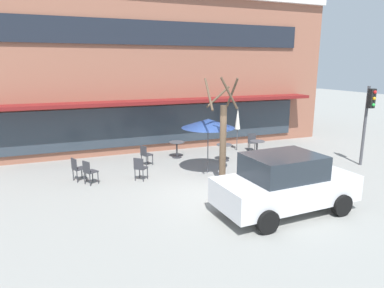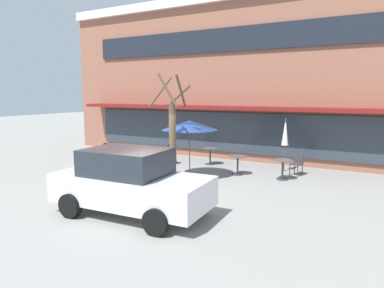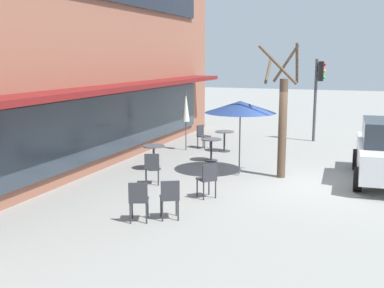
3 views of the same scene
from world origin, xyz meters
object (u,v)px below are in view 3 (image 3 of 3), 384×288
at_px(cafe_chair_0, 152,166).
at_px(cafe_table_by_tree, 211,146).
at_px(patio_umbrella_green_folded, 186,107).
at_px(cafe_chair_3, 170,196).
at_px(street_tree, 282,118).
at_px(cafe_chair_2, 139,198).
at_px(patio_umbrella_cream_folded, 240,107).
at_px(cafe_table_near_wall, 224,138).
at_px(traffic_light_pole, 318,86).
at_px(cafe_table_streetside, 154,153).
at_px(cafe_chair_4, 208,178).
at_px(cafe_chair_1, 202,135).

bearing_deg(cafe_chair_0, cafe_table_by_tree, -8.85).
bearing_deg(patio_umbrella_green_folded, cafe_chair_3, -161.16).
relative_size(cafe_chair_3, street_tree, 0.23).
relative_size(cafe_table_by_tree, cafe_chair_2, 0.85).
xyz_separation_m(patio_umbrella_green_folded, cafe_chair_0, (-4.98, -0.95, -1.10)).
bearing_deg(cafe_chair_3, patio_umbrella_cream_folded, -3.93).
relative_size(cafe_table_near_wall, cafe_chair_0, 0.85).
xyz_separation_m(patio_umbrella_cream_folded, cafe_chair_2, (-4.94, 0.87, -1.50)).
height_order(patio_umbrella_green_folded, patio_umbrella_cream_folded, same).
bearing_deg(traffic_light_pole, cafe_table_streetside, 149.53).
height_order(cafe_table_streetside, street_tree, street_tree).
bearing_deg(cafe_chair_4, patio_umbrella_cream_folded, -1.39).
height_order(cafe_chair_3, street_tree, street_tree).
distance_m(cafe_chair_2, cafe_chair_4, 2.34).
distance_m(cafe_chair_1, cafe_chair_4, 6.69).
relative_size(cafe_table_streetside, cafe_chair_0, 0.85).
height_order(cafe_chair_1, cafe_chair_2, same).
xyz_separation_m(cafe_table_streetside, cafe_chair_1, (3.92, -0.22, 0.01)).
bearing_deg(patio_umbrella_green_folded, patio_umbrella_cream_folded, -135.39).
distance_m(cafe_table_by_tree, cafe_chair_3, 6.08).
distance_m(patio_umbrella_green_folded, cafe_chair_2, 8.17).
height_order(cafe_table_streetside, cafe_chair_2, cafe_chair_2).
bearing_deg(patio_umbrella_cream_folded, traffic_light_pole, -12.74).
distance_m(cafe_chair_4, street_tree, 3.29).
bearing_deg(cafe_chair_0, cafe_chair_2, -159.95).
height_order(patio_umbrella_cream_folded, traffic_light_pole, traffic_light_pole).
distance_m(cafe_chair_0, cafe_chair_4, 1.96).
bearing_deg(street_tree, patio_umbrella_cream_folded, 90.75).
distance_m(cafe_chair_1, street_tree, 5.22).
relative_size(cafe_table_near_wall, patio_umbrella_green_folded, 0.35).
bearing_deg(cafe_table_by_tree, traffic_light_pole, -28.74).
xyz_separation_m(cafe_chair_3, street_tree, (4.58, -1.56, 1.21)).
xyz_separation_m(cafe_chair_1, cafe_chair_4, (-6.26, -2.36, 0.00)).
bearing_deg(traffic_light_pole, patio_umbrella_cream_folded, 167.26).
bearing_deg(cafe_chair_2, cafe_chair_4, -19.95).
xyz_separation_m(cafe_table_near_wall, patio_umbrella_cream_folded, (-3.19, -1.44, 1.51)).
height_order(cafe_chair_1, cafe_chair_4, same).
distance_m(patio_umbrella_cream_folded, traffic_light_pole, 6.83).
bearing_deg(cafe_chair_4, cafe_chair_0, 70.20).
height_order(cafe_chair_0, cafe_chair_2, same).
relative_size(cafe_table_streetside, cafe_chair_3, 0.85).
distance_m(patio_umbrella_cream_folded, cafe_chair_3, 4.81).
bearing_deg(traffic_light_pole, cafe_chair_3, 170.80).
xyz_separation_m(cafe_table_near_wall, cafe_chair_2, (-8.13, -0.57, 0.01)).
xyz_separation_m(patio_umbrella_green_folded, patio_umbrella_cream_folded, (-2.90, -2.86, 0.39)).
height_order(cafe_table_streetside, cafe_chair_3, cafe_chair_3).
bearing_deg(cafe_chair_4, cafe_table_by_tree, 17.29).
bearing_deg(cafe_chair_0, cafe_chair_3, -147.23).
distance_m(patio_umbrella_cream_folded, street_tree, 1.28).
relative_size(cafe_table_streetside, street_tree, 0.20).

